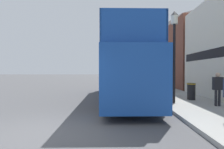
{
  "coord_description": "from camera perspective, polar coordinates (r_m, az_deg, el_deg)",
  "views": [
    {
      "loc": [
        2.16,
        -4.83,
        1.77
      ],
      "look_at": [
        1.94,
        4.61,
        1.59
      ],
      "focal_mm": 28.0,
      "sensor_mm": 36.0,
      "label": 1
    }
  ],
  "objects": [
    {
      "name": "brick_terrace_rear",
      "position": [
        24.92,
        21.73,
        7.74
      ],
      "size": [
        6.0,
        16.87,
        9.4
      ],
      "color": "brown",
      "rests_on": "ground_plane"
    },
    {
      "name": "pedestrian_third",
      "position": [
        9.57,
        31.25,
        -3.19
      ],
      "size": [
        0.41,
        0.23,
        1.57
      ],
      "color": "#232328",
      "rests_on": "sidewalk"
    },
    {
      "name": "litter_bin",
      "position": [
        11.03,
        24.46,
        -4.89
      ],
      "size": [
        0.48,
        0.48,
        0.95
      ],
      "color": "black",
      "rests_on": "sidewalk"
    },
    {
      "name": "lamp_post_second",
      "position": [
        16.71,
        11.77,
        6.72
      ],
      "size": [
        0.35,
        0.35,
        4.77
      ],
      "color": "black",
      "rests_on": "sidewalk"
    },
    {
      "name": "sidewalk",
      "position": [
        23.24,
        11.19,
        -3.15
      ],
      "size": [
        3.26,
        108.0,
        0.14
      ],
      "color": "#999993",
      "rests_on": "ground_plane"
    },
    {
      "name": "parked_car_ahead_of_bus",
      "position": [
        19.48,
        5.02,
        -2.04
      ],
      "size": [
        1.9,
        4.11,
        1.53
      ],
      "rotation": [
        0.0,
        0.0,
        -0.05
      ],
      "color": "maroon",
      "rests_on": "ground_plane"
    },
    {
      "name": "lamp_post_nearest",
      "position": [
        9.62,
        19.68,
        10.64
      ],
      "size": [
        0.35,
        0.35,
        4.7
      ],
      "color": "black",
      "rests_on": "sidewalk"
    },
    {
      "name": "ground_plane",
      "position": [
        25.98,
        -3.46,
        -2.85
      ],
      "size": [
        144.0,
        144.0,
        0.0
      ],
      "primitive_type": "plane",
      "color": "#4C4C4F"
    },
    {
      "name": "tour_bus",
      "position": [
        11.32,
        3.35,
        1.08
      ],
      "size": [
        2.88,
        11.1,
        3.97
      ],
      "rotation": [
        0.0,
        0.0,
        0.04
      ],
      "color": "#19479E",
      "rests_on": "ground_plane"
    }
  ]
}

